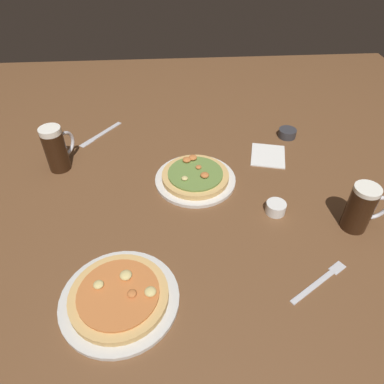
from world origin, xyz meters
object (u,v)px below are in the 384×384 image
at_px(beer_mug_amber, 56,148).
at_px(knife_right, 101,134).
at_px(ramekin_sauce, 276,208).
at_px(ramekin_butter, 287,133).
at_px(napkin_folded, 268,155).
at_px(fork_left, 320,281).
at_px(pizza_plate_far, 195,177).
at_px(beer_mug_dark, 361,208).
at_px(pizza_plate_near, 119,297).

relative_size(beer_mug_amber, knife_right, 0.88).
xyz_separation_m(ramekin_sauce, knife_right, (-0.59, 0.49, -0.01)).
bearing_deg(ramekin_butter, napkin_folded, -129.86).
height_order(fork_left, knife_right, same).
bearing_deg(fork_left, napkin_folded, 90.57).
distance_m(beer_mug_amber, fork_left, 0.93).
distance_m(pizza_plate_far, fork_left, 0.52).
bearing_deg(fork_left, knife_right, 130.90).
relative_size(beer_mug_amber, ramekin_sauce, 2.67).
relative_size(ramekin_butter, knife_right, 0.38).
xyz_separation_m(pizza_plate_far, beer_mug_dark, (0.46, -0.24, 0.06)).
distance_m(beer_mug_dark, ramekin_sauce, 0.24).
bearing_deg(pizza_plate_far, napkin_folded, 24.11).
relative_size(ramekin_sauce, napkin_folded, 0.42).
bearing_deg(ramekin_butter, knife_right, 174.88).
bearing_deg(ramekin_sauce, beer_mug_amber, 158.49).
distance_m(fork_left, knife_right, 0.99).
distance_m(beer_mug_dark, beer_mug_amber, 0.99).
xyz_separation_m(beer_mug_dark, ramekin_sauce, (-0.22, 0.07, -0.06)).
bearing_deg(beer_mug_dark, pizza_plate_far, 151.90).
bearing_deg(pizza_plate_far, knife_right, 138.32).
distance_m(pizza_plate_far, knife_right, 0.48).
xyz_separation_m(napkin_folded, fork_left, (0.01, -0.55, -0.00)).
xyz_separation_m(beer_mug_dark, fork_left, (-0.17, -0.18, -0.07)).
relative_size(pizza_plate_near, ramekin_sauce, 4.76).
height_order(pizza_plate_far, beer_mug_dark, beer_mug_dark).
bearing_deg(knife_right, ramekin_butter, -5.12).
height_order(beer_mug_amber, knife_right, beer_mug_amber).
xyz_separation_m(pizza_plate_far, knife_right, (-0.36, 0.32, -0.01)).
relative_size(ramekin_sauce, fork_left, 0.34).
distance_m(beer_mug_dark, napkin_folded, 0.41).
xyz_separation_m(beer_mug_dark, ramekin_butter, (-0.07, 0.50, -0.06)).
distance_m(napkin_folded, knife_right, 0.67).
bearing_deg(napkin_folded, beer_mug_dark, -64.96).
distance_m(ramekin_sauce, ramekin_butter, 0.45).
relative_size(ramekin_sauce, knife_right, 0.33).
xyz_separation_m(beer_mug_dark, beer_mug_amber, (-0.93, 0.35, 0.01)).
xyz_separation_m(ramekin_butter, napkin_folded, (-0.11, -0.13, -0.01)).
distance_m(pizza_plate_near, beer_mug_amber, 0.62).
height_order(beer_mug_dark, beer_mug_amber, beer_mug_amber).
xyz_separation_m(ramekin_sauce, napkin_folded, (0.05, 0.29, -0.01)).
bearing_deg(pizza_plate_near, ramekin_butter, 49.08).
distance_m(ramekin_sauce, knife_right, 0.77).
bearing_deg(ramekin_sauce, ramekin_butter, 70.09).
distance_m(ramekin_sauce, napkin_folded, 0.30).
bearing_deg(fork_left, pizza_plate_near, -177.80).
height_order(pizza_plate_near, napkin_folded, pizza_plate_near).
relative_size(pizza_plate_near, ramekin_butter, 4.19).
bearing_deg(beer_mug_dark, fork_left, -132.18).
bearing_deg(fork_left, beer_mug_dark, 47.82).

